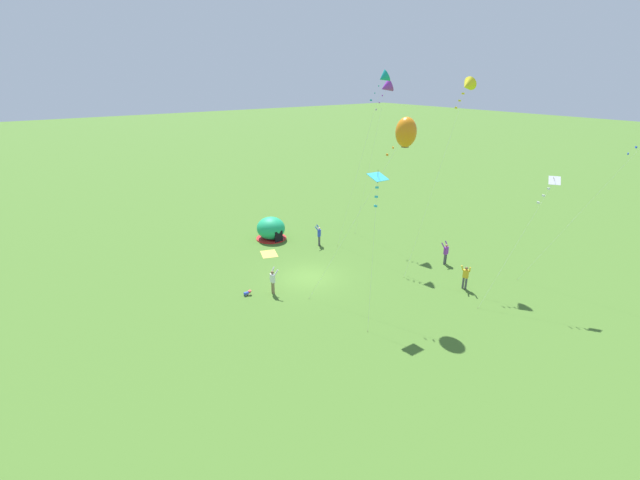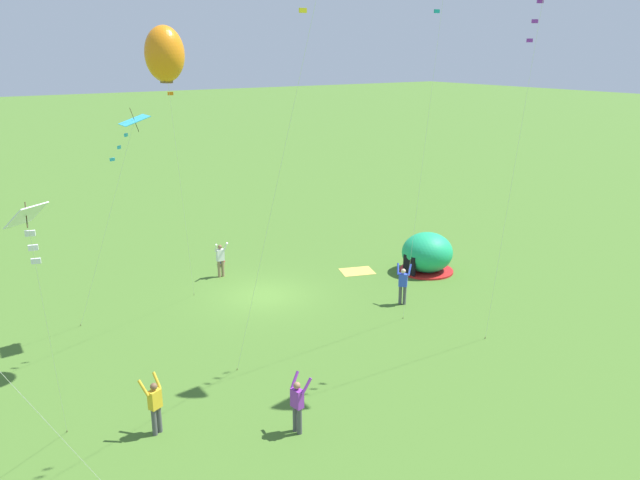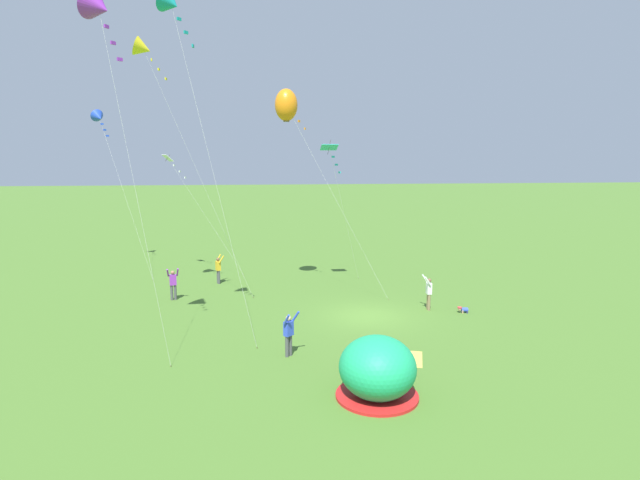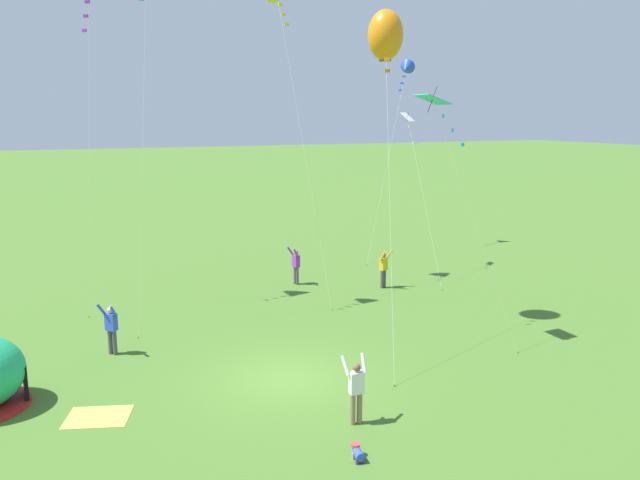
{
  "view_description": "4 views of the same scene",
  "coord_description": "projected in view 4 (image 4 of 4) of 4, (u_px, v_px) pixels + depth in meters",
  "views": [
    {
      "loc": [
        24.35,
        -16.4,
        14.49
      ],
      "look_at": [
        1.28,
        0.13,
        3.41
      ],
      "focal_mm": 24.0,
      "sensor_mm": 36.0,
      "label": 1
    },
    {
      "loc": [
        12.97,
        24.56,
        11.25
      ],
      "look_at": [
        -0.91,
        3.41,
        3.49
      ],
      "focal_mm": 35.0,
      "sensor_mm": 36.0,
      "label": 2
    },
    {
      "loc": [
        -24.19,
        5.72,
        7.87
      ],
      "look_at": [
        3.6,
        1.97,
        3.45
      ],
      "focal_mm": 28.0,
      "sensor_mm": 36.0,
      "label": 3
    },
    {
      "loc": [
        -6.55,
        -17.31,
        8.17
      ],
      "look_at": [
        2.25,
        2.46,
        3.85
      ],
      "focal_mm": 35.0,
      "sensor_mm": 36.0,
      "label": 4
    }
  ],
  "objects": [
    {
      "name": "person_arms_raised",
      "position": [
        384.0,
        268.0,
        29.95
      ],
      "size": [
        0.72,
        0.62,
        1.89
      ],
      "color": "#4C4C51",
      "rests_on": "ground"
    },
    {
      "name": "person_far_back",
      "position": [
        111.0,
        327.0,
        21.54
      ],
      "size": [
        0.69,
        0.71,
        1.89
      ],
      "color": "#4C4C51",
      "rests_on": "ground"
    },
    {
      "name": "person_strolling",
      "position": [
        356.0,
        389.0,
        16.66
      ],
      "size": [
        0.68,
        0.49,
        1.89
      ],
      "color": "#8C7251",
      "rests_on": "ground"
    },
    {
      "name": "kite_white",
      "position": [
        409.0,
        125.0,
        32.65
      ],
      "size": [
        1.37,
        5.4,
        8.34
      ],
      "color": "silver",
      "rests_on": "ground"
    },
    {
      "name": "person_watching_sky",
      "position": [
        296.0,
        265.0,
        30.57
      ],
      "size": [
        0.54,
        0.68,
        1.89
      ],
      "color": "#4C4C51",
      "rests_on": "ground"
    },
    {
      "name": "ground_plane",
      "position": [
        287.0,
        379.0,
        19.72
      ],
      "size": [
        300.0,
        300.0,
        0.0
      ],
      "primitive_type": "plane",
      "color": "#477028"
    },
    {
      "name": "kite_orange",
      "position": [
        385.0,
        35.0,
        23.03
      ],
      "size": [
        3.31,
        6.27,
        12.02
      ],
      "color": "silver",
      "rests_on": "ground"
    },
    {
      "name": "toddler_crawling",
      "position": [
        358.0,
        452.0,
        15.06
      ],
      "size": [
        0.3,
        0.55,
        0.32
      ],
      "color": "blue",
      "rests_on": "ground"
    },
    {
      "name": "picnic_blanket",
      "position": [
        98.0,
        417.0,
        17.2
      ],
      "size": [
        2.03,
        1.78,
        0.01
      ],
      "primitive_type": "cube",
      "rotation": [
        0.0,
        0.0,
        -0.33
      ],
      "color": "gold",
      "rests_on": "ground"
    },
    {
      "name": "kite_cyan",
      "position": [
        436.0,
        107.0,
        21.34
      ],
      "size": [
        2.82,
        2.93,
        9.17
      ],
      "color": "silver",
      "rests_on": "ground"
    },
    {
      "name": "kite_blue",
      "position": [
        406.0,
        69.0,
        38.1
      ],
      "size": [
        5.44,
        4.8,
        11.57
      ],
      "color": "silver",
      "rests_on": "ground"
    }
  ]
}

